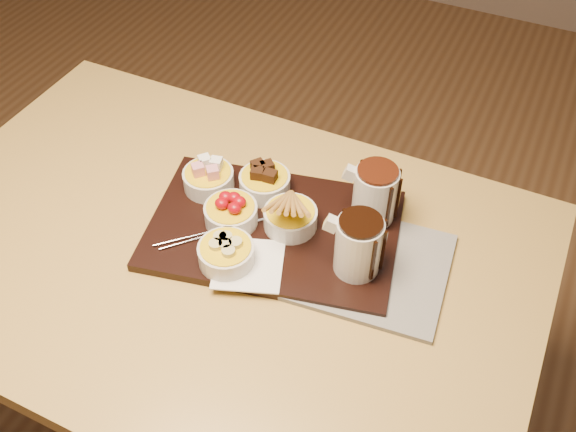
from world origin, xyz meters
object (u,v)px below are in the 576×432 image
at_px(pitcher_milk_chocolate, 375,195).
at_px(newspaper, 360,264).
at_px(serving_board, 274,230).
at_px(dining_table, 216,279).
at_px(pitcher_dark_chocolate, 358,246).
at_px(bowl_strawberries, 231,214).

distance_m(pitcher_milk_chocolate, newspaper, 0.13).
relative_size(serving_board, pitcher_milk_chocolate, 4.14).
bearing_deg(newspaper, dining_table, -169.96).
height_order(pitcher_dark_chocolate, newspaper, pitcher_dark_chocolate).
height_order(serving_board, pitcher_dark_chocolate, pitcher_dark_chocolate).
xyz_separation_m(bowl_strawberries, pitcher_milk_chocolate, (0.23, 0.13, 0.04)).
height_order(pitcher_milk_chocolate, newspaper, pitcher_milk_chocolate).
bearing_deg(newspaper, pitcher_milk_chocolate, 94.47).
xyz_separation_m(dining_table, bowl_strawberries, (0.01, 0.06, 0.14)).
bearing_deg(pitcher_milk_chocolate, bowl_strawberries, -163.61).
bearing_deg(bowl_strawberries, pitcher_milk_chocolate, 28.45).
bearing_deg(dining_table, newspaper, 15.61).
height_order(bowl_strawberries, newspaper, bowl_strawberries).
height_order(serving_board, bowl_strawberries, bowl_strawberries).
distance_m(dining_table, newspaper, 0.30).
bearing_deg(serving_board, pitcher_dark_chocolate, -19.98).
relative_size(serving_board, bowl_strawberries, 4.60).
relative_size(dining_table, bowl_strawberries, 12.00).
bearing_deg(pitcher_dark_chocolate, newspaper, 72.58).
relative_size(dining_table, pitcher_dark_chocolate, 10.79).
xyz_separation_m(serving_board, newspaper, (0.18, -0.00, -0.00)).
distance_m(dining_table, bowl_strawberries, 0.15).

